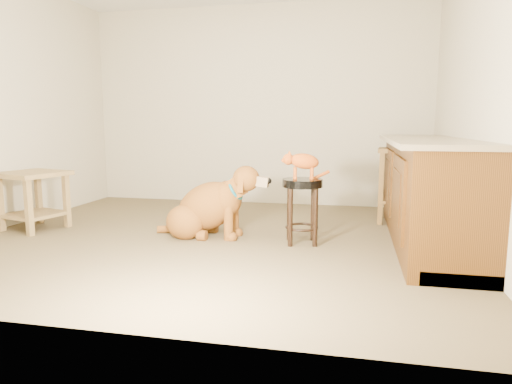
% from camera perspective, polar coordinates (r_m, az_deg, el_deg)
% --- Properties ---
extents(floor, '(4.50, 4.00, 0.01)m').
position_cam_1_polar(floor, '(4.35, -5.38, -5.74)').
color(floor, brown).
rests_on(floor, ground).
extents(room_shell, '(4.54, 4.04, 2.62)m').
position_cam_1_polar(room_shell, '(4.26, -5.71, 16.66)').
color(room_shell, '#BFB69A').
rests_on(room_shell, ground).
extents(cabinet_run, '(0.70, 2.56, 0.94)m').
position_cam_1_polar(cabinet_run, '(4.42, 20.65, -0.23)').
color(cabinet_run, '#45280C').
rests_on(cabinet_run, ground).
extents(padded_stool, '(0.36, 0.36, 0.58)m').
position_cam_1_polar(padded_stool, '(4.09, 5.80, -0.74)').
color(padded_stool, black).
rests_on(padded_stool, ground).
extents(wood_stool, '(0.47, 0.47, 0.81)m').
position_cam_1_polar(wood_stool, '(5.18, 17.33, 0.96)').
color(wood_stool, brown).
rests_on(wood_stool, ground).
extents(side_table, '(0.70, 0.70, 0.59)m').
position_cam_1_polar(side_table, '(5.15, -26.09, 0.06)').
color(side_table, olive).
rests_on(side_table, ground).
extents(golden_retriever, '(1.16, 0.58, 0.74)m').
position_cam_1_polar(golden_retriever, '(4.36, -5.96, -2.02)').
color(golden_retriever, brown).
rests_on(golden_retriever, ground).
extents(tabby_kitten, '(0.43, 0.22, 0.28)m').
position_cam_1_polar(tabby_kitten, '(4.05, 5.72, 3.74)').
color(tabby_kitten, '#A44410').
rests_on(tabby_kitten, padded_stool).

